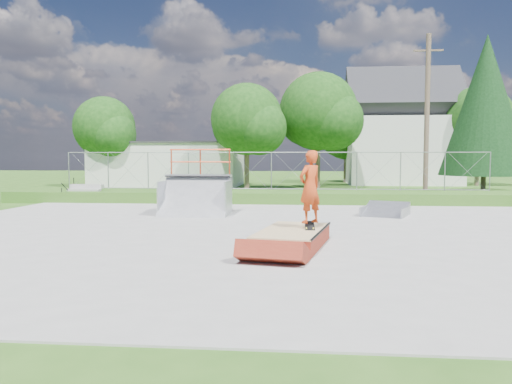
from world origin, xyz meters
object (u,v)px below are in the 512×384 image
quarter_pipe (195,182)px  skater (310,190)px  grind_box (292,238)px  flat_bank_ramp (385,210)px

quarter_pipe → skater: bearing=-55.4°
grind_box → flat_bank_ramp: bearing=74.4°
quarter_pipe → skater: (3.91, -5.60, 0.12)m
quarter_pipe → flat_bank_ramp: 6.68m
flat_bank_ramp → skater: skater is taller
grind_box → skater: 1.20m
quarter_pipe → flat_bank_ramp: (6.60, 0.32, -0.95)m
quarter_pipe → skater: size_ratio=1.40×
grind_box → quarter_pipe: size_ratio=1.26×
quarter_pipe → flat_bank_ramp: bearing=2.4°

